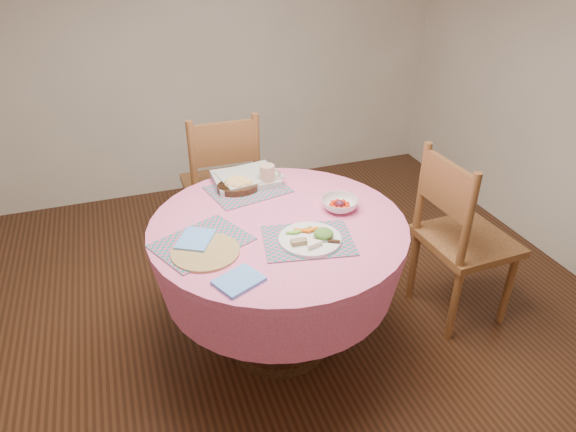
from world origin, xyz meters
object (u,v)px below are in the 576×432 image
chair_right (459,235)px  latte_mug (268,176)px  chair_back (222,183)px  dinner_plate (312,238)px  dining_table (279,257)px  fruit_bowl (340,204)px  wicker_trivet (205,252)px  bread_bowl (238,184)px

chair_right → latte_mug: (-0.93, 0.47, 0.29)m
chair_right → chair_back: size_ratio=0.99×
chair_back → dinner_plate: size_ratio=3.61×
dining_table → fruit_bowl: (0.33, 0.03, 0.22)m
wicker_trivet → dinner_plate: dinner_plate is taller
chair_back → dinner_plate: 1.18m
bread_bowl → fruit_bowl: size_ratio=1.12×
chair_right → bread_bowl: bearing=63.8°
latte_mug → chair_right: bearing=-26.8°
dinner_plate → fruit_bowl: 0.33m
chair_back → wicker_trivet: bearing=74.5°
bread_bowl → latte_mug: 0.17m
wicker_trivet → fruit_bowl: 0.73m
dinner_plate → latte_mug: size_ratio=2.33×
chair_right → wicker_trivet: chair_right is taller
dining_table → dinner_plate: size_ratio=4.38×
wicker_trivet → latte_mug: (0.44, 0.51, 0.06)m
wicker_trivet → dining_table: bearing=19.4°
dinner_plate → bread_bowl: bread_bowl is taller
wicker_trivet → dinner_plate: (0.47, -0.07, 0.02)m
wicker_trivet → latte_mug: size_ratio=2.47×
dining_table → bread_bowl: bearing=103.6°
dinner_plate → bread_bowl: size_ratio=1.23×
bread_bowl → wicker_trivet: bearing=-118.4°
chair_right → dinner_plate: chair_right is taller
chair_back → fruit_bowl: size_ratio=4.96×
wicker_trivet → bread_bowl: 0.60m
latte_mug → chair_back: bearing=103.7°
wicker_trivet → fruit_bowl: fruit_bowl is taller
chair_right → dinner_plate: 0.95m
chair_right → fruit_bowl: bearing=77.5°
dinner_plate → latte_mug: bearing=92.4°
dining_table → fruit_bowl: bearing=4.5°
chair_right → wicker_trivet: (-1.38, -0.04, 0.23)m
chair_right → wicker_trivet: 1.40m
chair_right → dinner_plate: bearing=94.6°
dining_table → latte_mug: (0.07, 0.38, 0.26)m
wicker_trivet → bread_bowl: size_ratio=1.30×
bread_bowl → dining_table: bearing=-76.4°
chair_back → fruit_bowl: (0.40, -0.91, 0.25)m
dining_table → chair_back: size_ratio=1.22×
chair_right → wicker_trivet: size_ratio=3.37×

